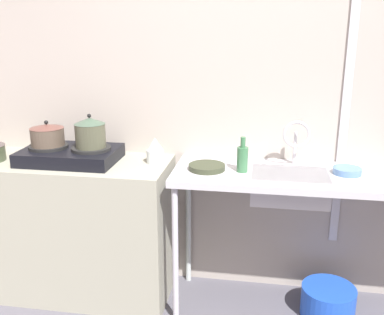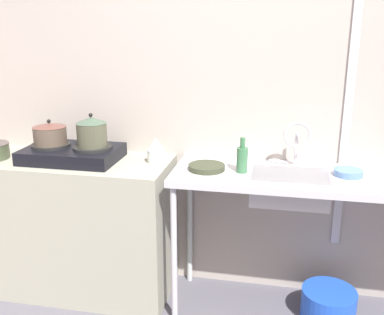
{
  "view_description": "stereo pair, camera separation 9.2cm",
  "coord_description": "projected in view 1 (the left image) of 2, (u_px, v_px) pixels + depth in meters",
  "views": [
    {
      "loc": [
        -0.02,
        -1.24,
        1.7
      ],
      "look_at": [
        -0.42,
        1.21,
        0.96
      ],
      "focal_mm": 41.62,
      "sensor_mm": 36.0,
      "label": 1
    },
    {
      "loc": [
        0.08,
        -1.23,
        1.7
      ],
      "look_at": [
        -0.42,
        1.21,
        0.96
      ],
      "focal_mm": 41.62,
      "sensor_mm": 36.0,
      "label": 2
    }
  ],
  "objects": [
    {
      "name": "pot_on_left_burner",
      "position": [
        47.0,
        135.0,
        2.71
      ],
      "size": [
        0.2,
        0.2,
        0.15
      ],
      "color": "brown",
      "rests_on": "stove"
    },
    {
      "name": "small_bowl_on_drainboard",
      "position": [
        347.0,
        171.0,
        2.5
      ],
      "size": [
        0.16,
        0.16,
        0.04
      ],
      "primitive_type": "cylinder",
      "color": "#5276A7",
      "rests_on": "counter_sink"
    },
    {
      "name": "bucket_on_floor",
      "position": [
        328.0,
        301.0,
        2.69
      ],
      "size": [
        0.32,
        0.32,
        0.19
      ],
      "primitive_type": "cylinder",
      "color": "blue",
      "rests_on": "ground"
    },
    {
      "name": "wall_back",
      "position": [
        267.0,
        105.0,
        2.75
      ],
      "size": [
        4.62,
        0.1,
        2.45
      ],
      "primitive_type": "cube",
      "color": "#A59A91",
      "rests_on": "ground"
    },
    {
      "name": "counter_concrete",
      "position": [
        72.0,
        227.0,
        2.87
      ],
      "size": [
        1.27,
        0.52,
        0.89
      ],
      "primitive_type": "cube",
      "color": "gray",
      "rests_on": "ground"
    },
    {
      "name": "sink_basin",
      "position": [
        289.0,
        186.0,
        2.54
      ],
      "size": [
        0.43,
        0.3,
        0.16
      ],
      "primitive_type": "cube",
      "color": "#B8B5BC",
      "rests_on": "counter_sink"
    },
    {
      "name": "pot_on_right_burner",
      "position": [
        90.0,
        132.0,
        2.66
      ],
      "size": [
        0.18,
        0.18,
        0.2
      ],
      "color": "#494A37",
      "rests_on": "stove"
    },
    {
      "name": "wall_metal_strip",
      "position": [
        348.0,
        88.0,
        2.59
      ],
      "size": [
        0.05,
        0.01,
        1.96
      ],
      "primitive_type": "cube",
      "color": "#B8B5BC"
    },
    {
      "name": "percolator",
      "position": [
        155.0,
        151.0,
        2.69
      ],
      "size": [
        0.11,
        0.11,
        0.16
      ],
      "color": "silver",
      "rests_on": "counter_concrete"
    },
    {
      "name": "frying_pan",
      "position": [
        207.0,
        167.0,
        2.58
      ],
      "size": [
        0.21,
        0.21,
        0.03
      ],
      "primitive_type": "cylinder",
      "color": "#333826",
      "rests_on": "counter_sink"
    },
    {
      "name": "faucet",
      "position": [
        296.0,
        136.0,
        2.58
      ],
      "size": [
        0.16,
        0.09,
        0.28
      ],
      "color": "#B8B5BC",
      "rests_on": "counter_sink"
    },
    {
      "name": "counter_sink",
      "position": [
        328.0,
        186.0,
        2.52
      ],
      "size": [
        1.76,
        0.52,
        0.89
      ],
      "color": "#B8B5BC",
      "rests_on": "ground"
    },
    {
      "name": "bottle_by_sink",
      "position": [
        242.0,
        158.0,
        2.52
      ],
      "size": [
        0.06,
        0.06,
        0.2
      ],
      "color": "#356641",
      "rests_on": "counter_sink"
    },
    {
      "name": "stove",
      "position": [
        70.0,
        154.0,
        2.72
      ],
      "size": [
        0.58,
        0.38,
        0.1
      ],
      "color": "black",
      "rests_on": "counter_concrete"
    }
  ]
}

